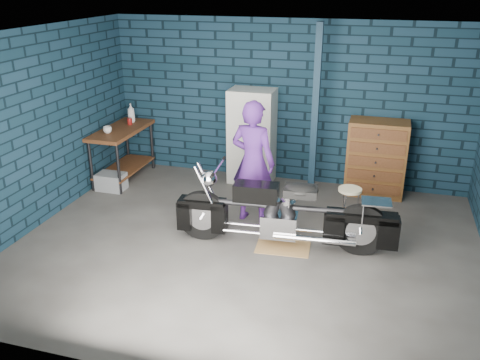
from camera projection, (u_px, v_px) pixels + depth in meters
The scene contains 14 objects.
ground at pixel (246, 245), 6.71m from camera, with size 6.00×6.00×0.00m, color #52504D.
room_walls at pixel (259, 94), 6.49m from camera, with size 6.02×5.01×2.71m.
support_post at pixel (315, 113), 7.80m from camera, with size 0.10×0.10×2.70m, color #112535.
workbench at pixel (123, 154), 8.74m from camera, with size 0.60×1.40×0.91m, color brown.
drip_mat at pixel (283, 246), 6.70m from camera, with size 0.70×0.52×0.01m, color #9B7243.
motorcycle at pixel (285, 209), 6.50m from camera, with size 2.44×0.66×1.07m, color black, non-canonical shape.
person at pixel (253, 162), 7.09m from camera, with size 0.65×0.43×1.78m, color #4B2078.
storage_bin at pixel (111, 182), 8.41m from camera, with size 0.45×0.32×0.28m, color gray.
locker at pixel (252, 136), 8.53m from camera, with size 0.74×0.53×1.60m, color silver.
tool_chest at pixel (376, 158), 8.07m from camera, with size 0.92×0.51×1.22m, color brown.
shop_stool at pixel (348, 208), 7.10m from camera, with size 0.32×0.32×0.59m, color beige, non-canonical shape.
cup_a at pixel (107, 130), 8.31m from camera, with size 0.14×0.14×0.11m, color beige.
mug_red at pixel (130, 121), 8.79m from camera, with size 0.08×0.08×0.11m, color maroon.
bottle at pixel (131, 113), 8.89m from camera, with size 0.13×0.13×0.33m, color gray.
Camera 1 is at (1.56, -5.68, 3.33)m, focal length 38.00 mm.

